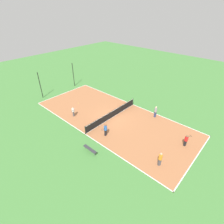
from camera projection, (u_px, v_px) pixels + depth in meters
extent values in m
plane|color=#47843D|center=(112.00, 118.00, 24.12)|extent=(80.00, 80.00, 0.00)
cube|color=#AD6B42|center=(112.00, 117.00, 24.11)|extent=(9.82, 22.78, 0.02)
cube|color=white|center=(85.00, 134.00, 21.06)|extent=(0.10, 22.78, 0.00)
cube|color=white|center=(133.00, 104.00, 27.16)|extent=(0.10, 22.78, 0.00)
cube|color=white|center=(195.00, 159.00, 17.66)|extent=(9.82, 0.10, 0.00)
cube|color=white|center=(64.00, 93.00, 30.55)|extent=(9.82, 0.10, 0.00)
cube|color=white|center=(112.00, 117.00, 24.11)|extent=(9.82, 0.10, 0.00)
cylinder|color=black|center=(85.00, 130.00, 20.83)|extent=(0.10, 0.10, 1.08)
cylinder|color=black|center=(133.00, 102.00, 26.81)|extent=(0.10, 0.10, 1.08)
cube|color=black|center=(112.00, 114.00, 23.83)|extent=(9.52, 0.03, 1.03)
cube|color=white|center=(112.00, 111.00, 23.57)|extent=(9.52, 0.04, 0.06)
cube|color=#333338|center=(90.00, 149.00, 18.34)|extent=(0.36, 1.79, 0.04)
cylinder|color=#4C4C51|center=(95.00, 154.00, 18.03)|extent=(0.08, 0.08, 0.41)
cylinder|color=#4C4C51|center=(85.00, 147.00, 18.88)|extent=(0.08, 0.08, 0.41)
cube|color=#4C4C51|center=(159.00, 162.00, 16.83)|extent=(0.32, 0.30, 0.81)
cylinder|color=orange|center=(161.00, 157.00, 16.46)|extent=(0.50, 0.50, 0.56)
sphere|color=tan|center=(161.00, 154.00, 16.25)|extent=(0.24, 0.24, 0.24)
cube|color=#4C4C51|center=(74.00, 114.00, 24.23)|extent=(0.32, 0.32, 0.71)
cylinder|color=white|center=(73.00, 110.00, 23.91)|extent=(0.51, 0.51, 0.50)
sphere|color=tan|center=(73.00, 108.00, 23.72)|extent=(0.21, 0.21, 0.21)
cylinder|color=#262626|center=(73.00, 111.00, 23.57)|extent=(0.21, 0.23, 0.03)
torus|color=black|center=(73.00, 112.00, 23.34)|extent=(0.43, 0.43, 0.02)
cube|color=navy|center=(155.00, 114.00, 23.98)|extent=(0.23, 0.28, 0.84)
cylinder|color=gray|center=(156.00, 110.00, 23.60)|extent=(0.41, 0.41, 0.58)
sphere|color=beige|center=(156.00, 107.00, 23.38)|extent=(0.25, 0.25, 0.25)
cube|color=black|center=(185.00, 143.00, 19.18)|extent=(0.30, 0.26, 0.71)
cylinder|color=red|center=(186.00, 139.00, 18.86)|extent=(0.44, 0.44, 0.50)
sphere|color=brown|center=(187.00, 136.00, 18.67)|extent=(0.21, 0.21, 0.21)
cylinder|color=#262626|center=(188.00, 137.00, 18.94)|extent=(0.28, 0.10, 0.03)
torus|color=black|center=(190.00, 136.00, 19.07)|extent=(0.37, 0.37, 0.02)
cube|color=black|center=(106.00, 133.00, 20.64)|extent=(0.29, 0.25, 0.81)
cylinder|color=blue|center=(105.00, 128.00, 20.27)|extent=(0.43, 0.43, 0.57)
sphere|color=brown|center=(105.00, 125.00, 20.05)|extent=(0.24, 0.24, 0.24)
cylinder|color=#262626|center=(104.00, 128.00, 19.96)|extent=(0.28, 0.09, 0.03)
torus|color=black|center=(103.00, 130.00, 19.75)|extent=(0.37, 0.37, 0.02)
sphere|color=#CCE033|center=(79.00, 103.00, 27.45)|extent=(0.07, 0.07, 0.07)
sphere|color=#CCE033|center=(107.00, 119.00, 23.71)|extent=(0.07, 0.07, 0.07)
cylinder|color=black|center=(40.00, 85.00, 28.07)|extent=(0.12, 0.12, 4.34)
cylinder|color=black|center=(73.00, 75.00, 32.20)|extent=(0.12, 0.12, 4.34)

